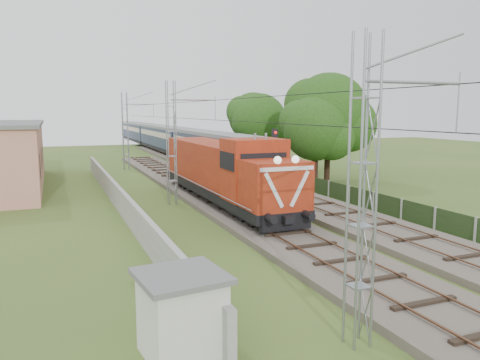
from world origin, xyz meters
name	(u,v)px	position (x,y,z in m)	size (l,w,h in m)	color
ground	(304,249)	(0.00, 0.00, 0.00)	(140.00, 140.00, 0.00)	#3C5620
track_main	(244,214)	(0.00, 7.00, 0.18)	(4.20, 70.00, 0.45)	#6B6054
track_side	(240,179)	(5.00, 20.00, 0.18)	(4.20, 80.00, 0.45)	#6B6054
catenary	(172,143)	(-2.95, 12.00, 4.05)	(3.31, 70.00, 8.00)	gray
boundary_wall	(118,197)	(-6.50, 12.00, 0.75)	(0.25, 40.00, 1.50)	#9E9E99
fence	(402,209)	(8.00, 3.00, 0.60)	(0.12, 32.00, 1.20)	black
locomotive	(224,170)	(0.00, 10.45, 2.31)	(3.12, 17.80, 4.52)	black
coach_rake	(164,137)	(5.00, 49.68, 2.43)	(2.91, 64.77, 3.36)	black
signal_post	(274,153)	(2.86, 8.94, 3.44)	(0.54, 0.43, 5.01)	black
relay_hut	(182,314)	(-7.40, -6.83, 1.08)	(2.29, 2.29, 2.14)	silver
tree_a	(316,129)	(10.36, 16.29, 4.61)	(5.71, 5.44, 7.40)	#341E15
tree_b	(329,114)	(12.30, 17.40, 5.85)	(7.23, 6.89, 9.37)	#341E15
tree_c	(260,122)	(10.45, 27.92, 4.97)	(6.15, 5.86, 7.97)	#341E15
tree_d	(254,118)	(13.55, 36.54, 5.26)	(6.50, 6.19, 8.42)	#341E15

